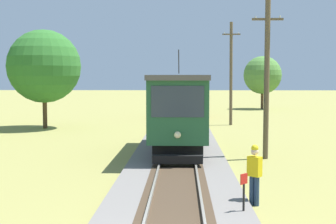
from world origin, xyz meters
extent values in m
cube|color=#235633|center=(0.00, 14.03, 2.30)|extent=(2.50, 8.00, 2.60)
cube|color=#56514C|center=(0.00, 14.03, 3.71)|extent=(2.60, 8.32, 0.22)
cube|color=black|center=(0.00, 14.03, 0.72)|extent=(2.10, 7.04, 0.44)
cube|color=#2D3842|center=(0.00, 10.01, 2.77)|extent=(2.10, 0.03, 1.25)
cube|color=#2D3842|center=(1.26, 14.03, 2.66)|extent=(0.02, 6.72, 1.04)
sphere|color=#F4EAB2|center=(0.00, 9.97, 1.45)|extent=(0.28, 0.28, 0.28)
cylinder|color=black|center=(0.00, 15.63, 4.52)|extent=(0.05, 1.67, 1.19)
cube|color=black|center=(0.00, 9.83, 0.50)|extent=(2.00, 0.36, 0.32)
cylinder|color=black|center=(0.00, 11.79, 0.72)|extent=(1.54, 0.80, 0.80)
cylinder|color=black|center=(0.00, 16.27, 0.72)|extent=(1.54, 0.80, 0.80)
cube|color=maroon|center=(0.00, 35.22, 1.78)|extent=(2.40, 5.20, 1.70)
cube|color=black|center=(0.00, 35.22, 0.70)|extent=(2.02, 4.78, 0.38)
cylinder|color=black|center=(0.00, 33.66, 0.70)|extent=(1.54, 0.76, 0.76)
cylinder|color=black|center=(0.00, 36.78, 0.70)|extent=(1.54, 0.76, 0.76)
cylinder|color=brown|center=(4.01, 12.87, 3.60)|extent=(0.24, 0.31, 7.20)
cube|color=brown|center=(4.01, 12.87, 6.33)|extent=(1.40, 0.10, 0.10)
cylinder|color=silver|center=(3.46, 12.87, 6.43)|extent=(0.08, 0.08, 0.10)
cylinder|color=silver|center=(4.56, 12.87, 6.43)|extent=(0.08, 0.08, 0.10)
cylinder|color=brown|center=(4.01, 28.15, 4.03)|extent=(0.24, 0.57, 8.07)
cube|color=brown|center=(4.01, 28.15, 7.10)|extent=(1.40, 0.10, 0.10)
cylinder|color=silver|center=(3.46, 28.15, 7.20)|extent=(0.08, 0.08, 0.10)
cylinder|color=silver|center=(4.56, 28.15, 7.20)|extent=(0.08, 0.08, 0.10)
cylinder|color=black|center=(1.82, 3.92, 0.45)|extent=(0.06, 0.06, 0.90)
cube|color=red|center=(1.82, 3.92, 1.04)|extent=(0.21, 0.21, 0.28)
cylinder|color=navy|center=(2.34, 5.05, 0.43)|extent=(0.15, 0.15, 0.86)
cylinder|color=navy|center=(2.22, 5.15, 0.43)|extent=(0.15, 0.15, 0.86)
cube|color=yellow|center=(2.28, 5.10, 1.15)|extent=(0.44, 0.43, 0.58)
sphere|color=beige|center=(2.28, 5.10, 1.58)|extent=(0.22, 0.22, 0.22)
sphere|color=yellow|center=(2.28, 5.10, 1.68)|extent=(0.21, 0.21, 0.21)
cylinder|color=#4C3823|center=(9.72, 46.94, 1.18)|extent=(0.32, 0.32, 2.36)
sphere|color=#4C7F38|center=(9.72, 46.94, 4.04)|extent=(4.50, 4.50, 4.50)
cylinder|color=#4C3823|center=(-9.90, 25.19, 1.27)|extent=(0.32, 0.32, 2.55)
sphere|color=#2D6B28|center=(-9.90, 25.19, 4.55)|extent=(5.33, 5.33, 5.33)
camera|label=1|loc=(0.18, -8.09, 3.70)|focal=49.10mm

